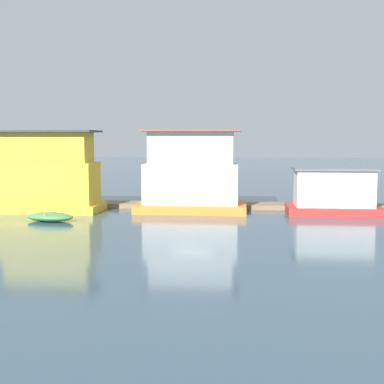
% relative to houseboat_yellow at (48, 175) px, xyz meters
% --- Properties ---
extents(ground_plane, '(200.00, 200.00, 0.00)m').
position_rel_houseboat_yellow_xyz_m(ground_plane, '(9.30, 0.21, -2.31)').
color(ground_plane, '#385160').
extents(dock_walkway, '(51.00, 1.98, 0.30)m').
position_rel_houseboat_yellow_xyz_m(dock_walkway, '(9.30, 2.74, -2.16)').
color(dock_walkway, '#846B4C').
rests_on(dock_walkway, ground_plane).
extents(houseboat_yellow, '(6.73, 3.47, 5.17)m').
position_rel_houseboat_yellow_xyz_m(houseboat_yellow, '(0.00, 0.00, 0.00)').
color(houseboat_yellow, gold).
rests_on(houseboat_yellow, ground_plane).
extents(houseboat_orange, '(6.98, 4.04, 5.21)m').
position_rel_houseboat_yellow_xyz_m(houseboat_orange, '(9.12, 0.79, -0.02)').
color(houseboat_orange, orange).
rests_on(houseboat_orange, ground_plane).
extents(houseboat_red, '(5.68, 3.47, 2.84)m').
position_rel_houseboat_yellow_xyz_m(houseboat_red, '(17.96, 0.44, -1.01)').
color(houseboat_red, red).
rests_on(houseboat_red, ground_plane).
extents(dinghy_green, '(2.96, 1.83, 0.51)m').
position_rel_houseboat_yellow_xyz_m(dinghy_green, '(1.58, -4.15, -2.06)').
color(dinghy_green, '#47844C').
rests_on(dinghy_green, ground_plane).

